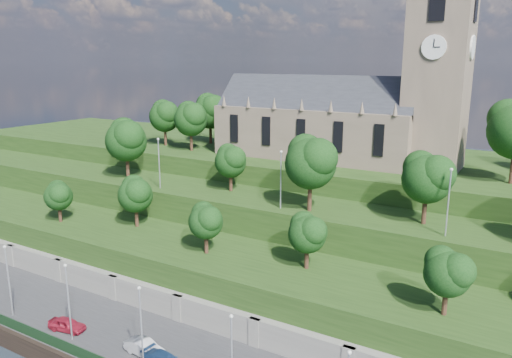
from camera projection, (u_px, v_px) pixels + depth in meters
The scene contains 12 objects.
retaining_wall at pixel (219, 325), 53.86m from camera, with size 160.00×2.10×5.00m.
embankment_lower at pixel (248, 290), 58.55m from camera, with size 160.00×12.00×8.00m, color #1D3612.
embankment_upper at pixel (290, 245), 67.28m from camera, with size 160.00×10.00×12.00m, color #1D3612.
hilltop at pixel (346, 198), 84.50m from camera, with size 160.00×32.00×15.00m, color #1D3612.
church at pixel (346, 112), 77.25m from camera, with size 38.60×12.35×27.60m.
trees_lower at pixel (257, 224), 56.22m from camera, with size 67.46×8.47×7.09m.
trees_upper at pixel (310, 161), 61.97m from camera, with size 67.47×8.46×9.61m.
trees_hilltop at pixel (365, 121), 74.61m from camera, with size 72.59×16.16×10.64m.
lamp_posts_promenade at pixel (141, 322), 45.92m from camera, with size 60.36×0.36×8.44m.
lamp_posts_upper at pixel (281, 175), 62.37m from camera, with size 40.36×0.36×7.46m.
car_left at pixel (67, 324), 53.55m from camera, with size 1.68×4.17×1.42m, color maroon.
car_middle at pixel (145, 348), 49.04m from camera, with size 1.60×4.60×1.51m, color #A9AAAE.
Camera 1 is at (28.33, -27.85, 30.38)m, focal length 35.00 mm.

